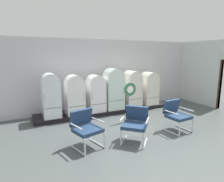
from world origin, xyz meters
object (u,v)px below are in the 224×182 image
(refrigerator_2, at_px, (96,92))
(armchair_left, at_px, (86,126))
(refrigerator_4, at_px, (132,88))
(refrigerator_1, at_px, (75,94))
(armchair_center, at_px, (135,122))
(refrigerator_5, at_px, (149,87))
(refrigerator_3, at_px, (113,88))
(armchair_right, at_px, (176,114))
(sign_stand, at_px, (130,103))
(refrigerator_0, at_px, (51,94))

(refrigerator_2, distance_m, armchair_left, 2.69)
(refrigerator_4, distance_m, armchair_left, 3.73)
(refrigerator_4, height_order, armchair_left, refrigerator_4)
(refrigerator_1, distance_m, refrigerator_4, 2.47)
(armchair_left, distance_m, armchair_center, 1.32)
(refrigerator_4, relative_size, refrigerator_5, 1.06)
(armchair_left, bearing_deg, refrigerator_3, 51.04)
(refrigerator_4, bearing_deg, armchair_right, -90.08)
(refrigerator_2, bearing_deg, refrigerator_3, 0.08)
(refrigerator_2, height_order, sign_stand, refrigerator_2)
(armchair_center, bearing_deg, refrigerator_3, 76.39)
(refrigerator_3, relative_size, sign_stand, 1.20)
(refrigerator_1, height_order, refrigerator_3, refrigerator_3)
(sign_stand, bearing_deg, armchair_right, -58.79)
(refrigerator_3, distance_m, sign_stand, 1.25)
(sign_stand, bearing_deg, refrigerator_2, 123.99)
(armchair_left, relative_size, armchair_center, 1.00)
(refrigerator_1, relative_size, refrigerator_2, 1.03)
(refrigerator_4, relative_size, sign_stand, 1.11)
(refrigerator_1, height_order, armchair_right, refrigerator_1)
(refrigerator_0, height_order, refrigerator_1, refrigerator_0)
(refrigerator_0, xyz_separation_m, armchair_left, (0.47, -2.41, -0.42))
(refrigerator_2, xyz_separation_m, refrigerator_3, (0.75, 0.00, 0.12))
(armchair_right, height_order, sign_stand, sign_stand)
(armchair_right, relative_size, sign_stand, 0.69)
(refrigerator_0, height_order, sign_stand, refrigerator_0)
(refrigerator_1, height_order, sign_stand, refrigerator_1)
(armchair_right, bearing_deg, refrigerator_1, 134.12)
(refrigerator_2, distance_m, sign_stand, 1.46)
(refrigerator_3, relative_size, refrigerator_4, 1.08)
(refrigerator_0, xyz_separation_m, armchair_center, (1.76, -2.68, -0.42))
(refrigerator_2, height_order, armchair_right, refrigerator_2)
(refrigerator_0, bearing_deg, refrigerator_5, -0.47)
(refrigerator_4, height_order, armchair_center, refrigerator_4)
(armchair_right, relative_size, armchair_center, 1.00)
(refrigerator_4, relative_size, armchair_left, 1.60)
(refrigerator_4, relative_size, armchair_center, 1.60)
(refrigerator_3, bearing_deg, refrigerator_0, 179.72)
(armchair_left, bearing_deg, refrigerator_4, 40.48)
(refrigerator_1, distance_m, refrigerator_5, 3.33)
(refrigerator_3, bearing_deg, refrigerator_5, -0.73)
(refrigerator_0, height_order, armchair_left, refrigerator_0)
(refrigerator_1, relative_size, armchair_center, 1.54)
(refrigerator_2, bearing_deg, refrigerator_4, 0.61)
(refrigerator_1, xyz_separation_m, armchair_right, (2.47, -2.55, -0.37))
(sign_stand, bearing_deg, armchair_center, -115.42)
(refrigerator_4, xyz_separation_m, sign_stand, (-0.84, -1.21, -0.28))
(armchair_center, bearing_deg, refrigerator_0, 123.40)
(refrigerator_0, bearing_deg, refrigerator_2, -0.44)
(refrigerator_5, relative_size, armchair_center, 1.51)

